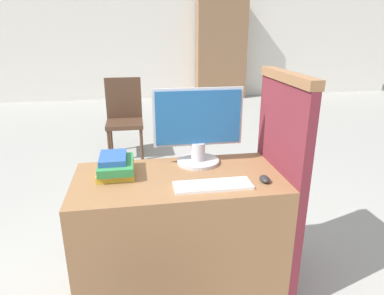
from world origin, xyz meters
name	(u,v)px	position (x,y,z in m)	size (l,w,h in m)	color
wall_back	(142,34)	(0.00, 6.43, 1.40)	(12.00, 0.06, 2.80)	silver
desk	(179,237)	(0.00, 0.29, 0.38)	(1.13, 0.58, 0.76)	#8C603D
carrel_divider	(278,184)	(0.59, 0.31, 0.66)	(0.07, 0.61, 1.31)	maroon
monitor	(198,127)	(0.14, 0.47, 0.98)	(0.52, 0.25, 0.45)	#B7B7BC
keyboard	(213,185)	(0.16, 0.14, 0.77)	(0.40, 0.13, 0.02)	white
mouse	(265,179)	(0.44, 0.15, 0.78)	(0.05, 0.08, 0.03)	#262626
book_stack	(116,166)	(-0.33, 0.38, 0.81)	(0.20, 0.26, 0.11)	gold
far_chair	(124,114)	(-0.36, 2.81, 0.51)	(0.44, 0.44, 0.95)	#4C3323
bookshelf_far	(221,51)	(1.71, 6.19, 1.04)	(1.09, 0.32, 2.08)	#846042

